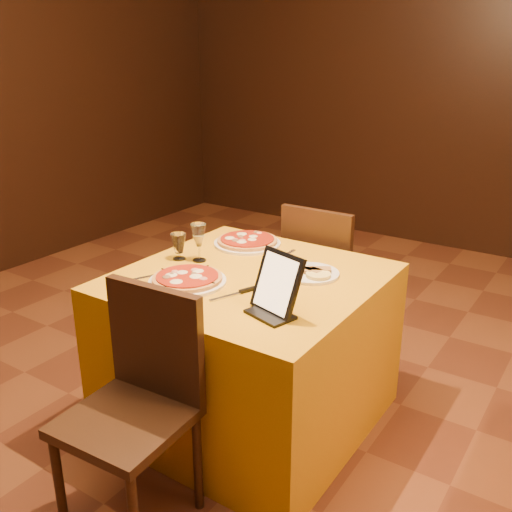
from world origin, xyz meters
The scene contains 14 objects.
floor centered at (0.00, 0.00, -0.01)m, with size 6.00×7.00×0.01m, color #5E2D19.
wall_back centered at (0.00, 3.50, 1.40)m, with size 6.00×0.01×2.80m, color black.
main_table centered at (-0.22, 0.37, 0.38)m, with size 1.10×1.10×0.75m, color orange.
chair_main_near centered at (-0.22, -0.42, 0.46)m, with size 0.39×0.39×0.91m, color black, non-canonical shape.
chair_main_far centered at (-0.22, 1.20, 0.46)m, with size 0.46×0.46×0.91m, color black, non-canonical shape.
pizza_near centered at (-0.40, 0.15, 0.77)m, with size 0.34×0.34×0.03m.
pizza_far centered at (-0.47, 0.72, 0.77)m, with size 0.35×0.35×0.03m.
cutlet_dish centered at (0.01, 0.53, 0.76)m, with size 0.26×0.26×0.03m.
wine_glass centered at (-0.52, 0.40, 0.84)m, with size 0.08×0.08×0.19m, color #CFCC75, non-canonical shape.
water_glass centered at (-0.62, 0.36, 0.81)m, with size 0.06×0.06×0.13m, color white, non-canonical shape.
tablet centered at (0.08, 0.13, 0.87)m, with size 0.21×0.02×0.24m, color black.
knife centered at (-0.15, 0.14, 0.75)m, with size 0.20×0.02×0.01m, color #B6B4BC.
fork_near centered at (-0.57, 0.12, 0.75)m, with size 0.18×0.02×0.01m, color silver.
fork_far centered at (-0.21, 0.70, 0.75)m, with size 0.17×0.02×0.01m, color silver.
Camera 1 is at (1.13, -1.60, 1.72)m, focal length 40.00 mm.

